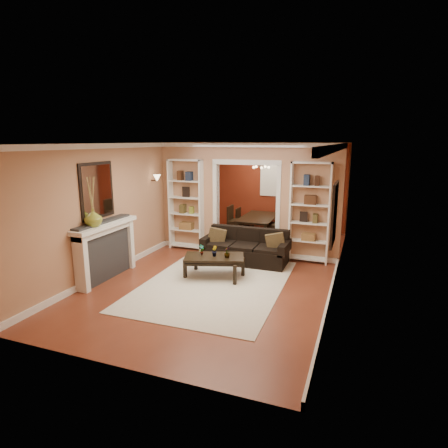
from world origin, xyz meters
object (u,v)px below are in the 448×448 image
at_px(sofa, 245,246).
at_px(bookshelf_right, 310,213).
at_px(fireplace, 107,251).
at_px(coffee_table, 214,267).
at_px(bookshelf_left, 186,205).
at_px(dining_table, 260,227).

xyz_separation_m(sofa, bookshelf_right, (1.33, 0.58, 0.77)).
height_order(bookshelf_right, fireplace, bookshelf_right).
bearing_deg(coffee_table, sofa, 55.61).
bearing_deg(bookshelf_left, bookshelf_right, 0.00).
bearing_deg(bookshelf_right, fireplace, -145.20).
relative_size(bookshelf_left, dining_table, 1.34).
distance_m(coffee_table, bookshelf_left, 2.42).
bearing_deg(dining_table, sofa, -172.61).
bearing_deg(fireplace, sofa, 40.18).
height_order(bookshelf_right, dining_table, bookshelf_right).
bearing_deg(fireplace, bookshelf_left, 77.95).
relative_size(sofa, fireplace, 1.16).
bearing_deg(fireplace, bookshelf_right, 34.80).
bearing_deg(dining_table, coffee_table, 179.87).
bearing_deg(bookshelf_left, fireplace, -102.05).
distance_m(bookshelf_right, fireplace, 4.47).
bearing_deg(sofa, fireplace, -139.82).
distance_m(bookshelf_left, fireplace, 2.65).
relative_size(sofa, coffee_table, 1.65).
distance_m(bookshelf_right, dining_table, 2.59).
xyz_separation_m(fireplace, dining_table, (2.00, 4.34, -0.28)).
distance_m(sofa, bookshelf_right, 1.64).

